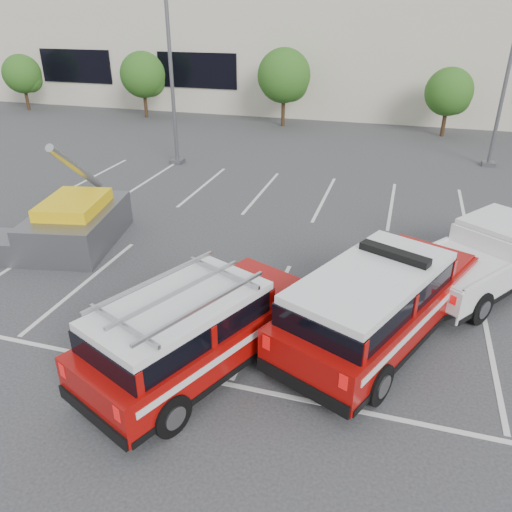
% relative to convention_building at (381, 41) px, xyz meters
% --- Properties ---
extents(ground, '(120.00, 120.00, 0.00)m').
position_rel_convention_building_xyz_m(ground, '(-0.18, -31.86, -4.72)').
color(ground, '#2D2D30').
rests_on(ground, ground).
extents(stall_markings, '(23.00, 15.00, 0.01)m').
position_rel_convention_building_xyz_m(stall_markings, '(-0.18, -27.36, -4.71)').
color(stall_markings, silver).
rests_on(stall_markings, ground).
extents(convention_building, '(60.00, 16.99, 13.20)m').
position_rel_convention_building_xyz_m(convention_building, '(0.00, 0.00, 0.00)').
color(convention_building, beige).
rests_on(convention_building, ground).
extents(tree_far_left, '(2.77, 2.77, 3.99)m').
position_rel_convention_building_xyz_m(tree_far_left, '(-25.09, -9.82, -2.22)').
color(tree_far_left, '#3F2B19').
rests_on(tree_far_left, ground).
extents(tree_left, '(3.07, 3.07, 4.42)m').
position_rel_convention_building_xyz_m(tree_left, '(-15.09, -9.82, -1.95)').
color(tree_left, '#3F2B19').
rests_on(tree_left, ground).
extents(tree_mid_left, '(3.37, 3.37, 4.85)m').
position_rel_convention_building_xyz_m(tree_mid_left, '(-5.09, -9.82, -1.68)').
color(tree_mid_left, '#3F2B19').
rests_on(tree_mid_left, ground).
extents(tree_mid_right, '(2.77, 2.77, 3.99)m').
position_rel_convention_building_xyz_m(tree_mid_right, '(4.91, -9.82, -2.22)').
color(tree_mid_right, '#3F2B19').
rests_on(tree_mid_right, ground).
extents(light_pole_left, '(0.90, 0.60, 10.24)m').
position_rel_convention_building_xyz_m(light_pole_left, '(-8.18, -19.86, 0.47)').
color(light_pole_left, '#59595E').
rests_on(light_pole_left, ground).
extents(light_pole_mid, '(0.90, 0.60, 10.24)m').
position_rel_convention_building_xyz_m(light_pole_mid, '(6.82, -15.86, 0.47)').
color(light_pole_mid, '#59595E').
rests_on(light_pole_mid, ground).
extents(fire_chief_suv, '(4.55, 6.53, 2.16)m').
position_rel_convention_building_xyz_m(fire_chief_suv, '(2.59, -32.20, -3.83)').
color(fire_chief_suv, '#8E0906').
rests_on(fire_chief_suv, ground).
extents(white_pickup, '(5.17, 6.06, 1.84)m').
position_rel_convention_building_xyz_m(white_pickup, '(5.37, -28.58, -3.99)').
color(white_pickup, silver).
rests_on(white_pickup, ground).
extents(ladder_suv, '(4.13, 5.81, 2.13)m').
position_rel_convention_building_xyz_m(ladder_suv, '(-1.03, -34.35, -3.87)').
color(ladder_suv, '#8E0906').
rests_on(ladder_suv, ground).
extents(utility_rig, '(3.67, 4.59, 3.56)m').
position_rel_convention_building_xyz_m(utility_rig, '(-7.41, -29.66, -4.01)').
color(utility_rig, '#59595E').
rests_on(utility_rig, ground).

